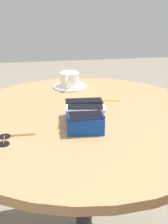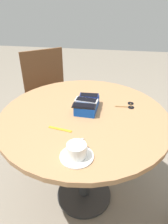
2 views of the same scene
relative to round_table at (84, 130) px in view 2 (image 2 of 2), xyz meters
name	(u,v)px [view 2 (image 2 of 2)]	position (x,y,z in m)	size (l,w,h in m)	color
ground_plane	(84,195)	(0.00, 0.00, -0.64)	(8.00, 8.00, 0.00)	gray
round_table	(84,130)	(0.00, 0.00, 0.00)	(1.03, 1.03, 0.75)	#2D2D2D
phone_box	(87,105)	(-0.07, 0.01, 0.14)	(0.20, 0.14, 0.06)	#0F42AD
phone_navy	(89,95)	(-0.13, 0.01, 0.18)	(0.06, 0.12, 0.01)	navy
phone_white	(86,100)	(-0.07, 0.01, 0.18)	(0.08, 0.15, 0.01)	silver
phone_black	(84,106)	(0.00, 0.00, 0.18)	(0.06, 0.14, 0.01)	black
saucer	(77,156)	(0.36, 0.02, 0.12)	(0.16, 0.16, 0.01)	white
coffee_cup	(77,150)	(0.36, 0.02, 0.16)	(0.12, 0.09, 0.07)	white
lanyard_strap	(60,129)	(0.16, -0.11, 0.11)	(0.14, 0.02, 0.00)	orange
sunglasses	(130,105)	(-0.15, 0.28, 0.11)	(0.09, 0.12, 0.01)	black
chair_far_side	(49,95)	(-0.74, -0.45, -0.17)	(0.59, 0.59, 0.88)	brown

